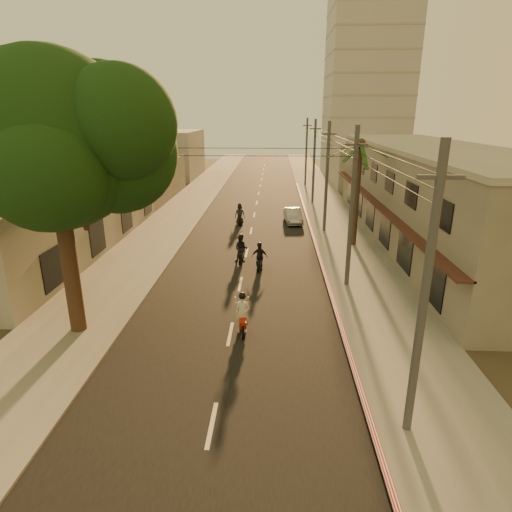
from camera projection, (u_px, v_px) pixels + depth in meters
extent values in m
plane|color=#383023|center=(225.00, 358.00, 17.59)|extent=(160.00, 160.00, 0.00)
cube|color=black|center=(251.00, 231.00, 36.53)|extent=(10.00, 140.00, 0.02)
cube|color=slate|center=(339.00, 231.00, 36.22)|extent=(5.00, 140.00, 0.12)
cube|color=slate|center=(164.00, 229.00, 36.81)|extent=(5.00, 140.00, 0.12)
cube|color=#AF1214|center=(316.00, 248.00, 31.56)|extent=(0.20, 60.00, 0.20)
cube|color=gray|center=(430.00, 196.00, 32.97)|extent=(8.00, 34.00, 7.00)
cube|color=#A5A195|center=(437.00, 147.00, 31.81)|extent=(8.20, 34.20, 0.30)
cube|color=#402019|center=(374.00, 201.00, 33.27)|extent=(0.80, 34.00, 0.12)
cube|color=#A5A195|center=(52.00, 217.00, 30.61)|extent=(8.00, 24.00, 5.00)
cube|color=gray|center=(46.00, 181.00, 29.79)|extent=(8.20, 24.20, 0.20)
cube|color=#B7B5B2|center=(367.00, 83.00, 65.55)|extent=(12.00, 12.00, 28.00)
cylinder|color=black|center=(71.00, 270.00, 18.81)|extent=(0.70, 0.70, 6.00)
cylinder|color=black|center=(84.00, 201.00, 18.20)|extent=(1.22, 2.17, 3.04)
cylinder|color=black|center=(42.00, 200.00, 17.53)|extent=(1.31, 1.49, 2.73)
sphere|color=black|center=(52.00, 141.00, 17.06)|extent=(7.20, 7.20, 7.20)
sphere|color=black|center=(116.00, 152.00, 18.08)|extent=(5.20, 5.20, 5.20)
sphere|color=black|center=(20.00, 147.00, 17.99)|extent=(4.80, 4.80, 4.80)
sphere|color=black|center=(47.00, 170.00, 15.62)|extent=(4.60, 4.60, 4.60)
sphere|color=black|center=(120.00, 123.00, 16.25)|extent=(4.40, 4.40, 4.40)
sphere|color=black|center=(101.00, 112.00, 18.94)|extent=(4.40, 4.40, 4.40)
cylinder|color=black|center=(357.00, 196.00, 31.22)|extent=(0.32, 0.32, 7.60)
sphere|color=black|center=(361.00, 143.00, 30.01)|extent=(0.60, 0.60, 0.60)
cylinder|color=#38383A|center=(424.00, 301.00, 12.12)|extent=(0.26, 0.26, 9.00)
cube|color=#38383A|center=(441.00, 177.00, 11.01)|extent=(1.20, 0.12, 0.12)
cylinder|color=#38383A|center=(352.00, 210.00, 23.49)|extent=(0.26, 0.26, 9.00)
cube|color=#38383A|center=(356.00, 145.00, 22.38)|extent=(1.20, 0.12, 0.12)
cylinder|color=#38383A|center=(327.00, 178.00, 34.86)|extent=(0.26, 0.26, 9.00)
cube|color=#38383A|center=(329.00, 134.00, 33.75)|extent=(1.20, 0.12, 0.12)
cylinder|color=#38383A|center=(314.00, 162.00, 46.23)|extent=(0.26, 0.26, 9.00)
cube|color=#38383A|center=(315.00, 129.00, 45.11)|extent=(1.20, 0.12, 0.12)
cylinder|color=#38383A|center=(306.00, 153.00, 57.59)|extent=(0.26, 0.26, 9.00)
cube|color=#38383A|center=(307.00, 126.00, 56.48)|extent=(1.20, 0.12, 0.12)
cube|color=#A5A195|center=(362.00, 163.00, 58.71)|extent=(8.00, 14.00, 6.00)
cube|color=#A5A195|center=(137.00, 180.00, 49.66)|extent=(8.00, 14.00, 4.40)
cube|color=#A5A195|center=(172.00, 154.00, 66.30)|extent=(8.00, 14.00, 7.00)
cylinder|color=black|center=(242.00, 318.00, 20.32)|extent=(0.18, 0.63, 0.62)
cylinder|color=black|center=(243.00, 332.00, 19.01)|extent=(0.18, 0.63, 0.62)
cube|color=#A11B0C|center=(242.00, 320.00, 19.49)|extent=(0.44, 1.24, 0.33)
cube|color=#A11B0C|center=(242.00, 311.00, 19.96)|extent=(0.34, 0.14, 0.66)
cylinder|color=silver|center=(242.00, 303.00, 19.96)|extent=(0.61, 0.10, 0.04)
imported|color=beige|center=(242.00, 314.00, 19.39)|extent=(0.77, 0.59, 1.85)
sphere|color=black|center=(242.00, 296.00, 19.11)|extent=(0.33, 0.33, 0.33)
sphere|color=silver|center=(235.00, 298.00, 19.84)|extent=(0.13, 0.13, 0.13)
sphere|color=silver|center=(248.00, 297.00, 19.87)|extent=(0.13, 0.13, 0.13)
cylinder|color=black|center=(243.00, 254.00, 29.54)|extent=(0.15, 0.62, 0.62)
cylinder|color=black|center=(240.00, 261.00, 28.25)|extent=(0.15, 0.62, 0.62)
cube|color=black|center=(241.00, 253.00, 28.72)|extent=(0.38, 1.23, 0.33)
cube|color=black|center=(242.00, 249.00, 29.19)|extent=(0.34, 0.13, 0.66)
cylinder|color=silver|center=(243.00, 243.00, 29.19)|extent=(0.61, 0.08, 0.04)
imported|color=black|center=(241.00, 249.00, 28.62)|extent=(0.99, 0.81, 1.85)
sphere|color=black|center=(241.00, 236.00, 28.34)|extent=(0.33, 0.33, 0.33)
cylinder|color=black|center=(261.00, 262.00, 28.12)|extent=(0.15, 0.58, 0.57)
cylinder|color=black|center=(258.00, 268.00, 26.92)|extent=(0.15, 0.58, 0.57)
cube|color=black|center=(259.00, 261.00, 27.36)|extent=(0.38, 1.15, 0.31)
cube|color=black|center=(260.00, 256.00, 27.79)|extent=(0.31, 0.13, 0.61)
cylinder|color=silver|center=(261.00, 251.00, 27.80)|extent=(0.56, 0.09, 0.04)
imported|color=black|center=(259.00, 257.00, 27.27)|extent=(1.08, 0.58, 1.72)
sphere|color=black|center=(259.00, 245.00, 27.01)|extent=(0.31, 0.31, 0.31)
cylinder|color=black|center=(240.00, 219.00, 39.31)|extent=(0.17, 0.62, 0.61)
cylinder|color=black|center=(240.00, 223.00, 38.03)|extent=(0.17, 0.62, 0.61)
cube|color=black|center=(240.00, 218.00, 38.50)|extent=(0.43, 1.22, 0.33)
cube|color=black|center=(240.00, 215.00, 38.96)|extent=(0.34, 0.14, 0.65)
cylinder|color=silver|center=(239.00, 210.00, 38.96)|extent=(0.60, 0.10, 0.04)
imported|color=black|center=(240.00, 214.00, 38.40)|extent=(1.02, 0.77, 1.83)
sphere|color=black|center=(240.00, 205.00, 38.12)|extent=(0.33, 0.33, 0.33)
imported|color=#9B9EA2|center=(293.00, 216.00, 39.08)|extent=(2.11, 4.19, 1.30)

